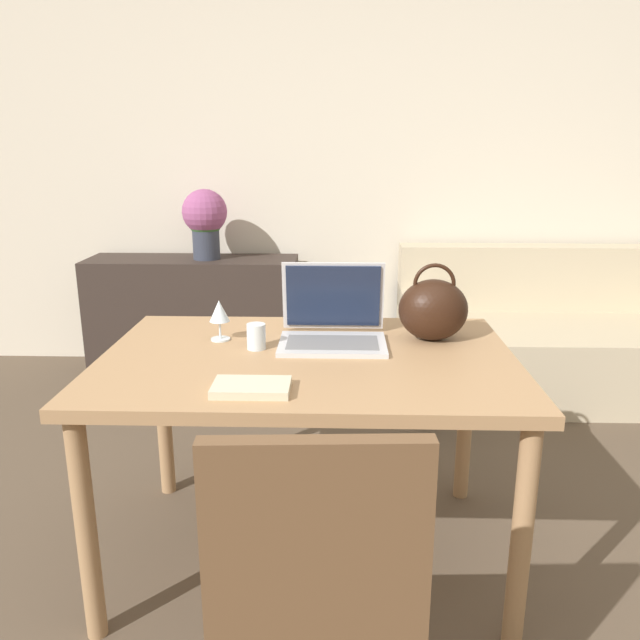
{
  "coord_description": "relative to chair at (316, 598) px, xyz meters",
  "views": [
    {
      "loc": [
        -0.02,
        -1.36,
        1.42
      ],
      "look_at": [
        -0.08,
        0.59,
        0.88
      ],
      "focal_mm": 35.0,
      "sensor_mm": 36.0,
      "label": 1
    }
  ],
  "objects": [
    {
      "name": "couch",
      "position": [
        1.36,
        2.51,
        -0.23
      ],
      "size": [
        1.86,
        0.92,
        0.82
      ],
      "color": "#C1B293",
      "rests_on": "ground_plane"
    },
    {
      "name": "wine_glass",
      "position": [
        -0.38,
        1.01,
        0.34
      ],
      "size": [
        0.07,
        0.07,
        0.14
      ],
      "color": "silver",
      "rests_on": "dining_table"
    },
    {
      "name": "wall_back",
      "position": [
        0.06,
        3.01,
        0.84
      ],
      "size": [
        10.0,
        0.06,
        2.7
      ],
      "color": "beige",
      "rests_on": "ground_plane"
    },
    {
      "name": "drinking_glass",
      "position": [
        -0.23,
        0.91,
        0.29
      ],
      "size": [
        0.06,
        0.06,
        0.09
      ],
      "color": "silver",
      "rests_on": "dining_table"
    },
    {
      "name": "laptop",
      "position": [
        0.02,
        1.02,
        0.32
      ],
      "size": [
        0.37,
        0.31,
        0.27
      ],
      "color": "silver",
      "rests_on": "dining_table"
    },
    {
      "name": "handbag",
      "position": [
        0.38,
        1.04,
        0.36
      ],
      "size": [
        0.24,
        0.19,
        0.27
      ],
      "color": "black",
      "rests_on": "dining_table"
    },
    {
      "name": "book",
      "position": [
        -0.2,
        0.53,
        0.26
      ],
      "size": [
        0.22,
        0.14,
        0.02
      ],
      "rotation": [
        0.0,
        0.0,
        0.0
      ],
      "color": "beige",
      "rests_on": "dining_table"
    },
    {
      "name": "chair",
      "position": [
        0.0,
        0.0,
        0.0
      ],
      "size": [
        0.46,
        0.46,
        0.94
      ],
      "rotation": [
        0.0,
        0.0,
        0.05
      ],
      "color": "brown",
      "rests_on": "ground_plane"
    },
    {
      "name": "sideboard",
      "position": [
        -0.88,
        2.73,
        -0.14
      ],
      "size": [
        1.31,
        0.4,
        0.74
      ],
      "color": "#332823",
      "rests_on": "ground_plane"
    },
    {
      "name": "dining_table",
      "position": [
        -0.06,
        0.85,
        0.16
      ],
      "size": [
        1.36,
        0.93,
        0.76
      ],
      "color": "#A87F56",
      "rests_on": "ground_plane"
    },
    {
      "name": "flower_vase",
      "position": [
        -0.78,
        2.72,
        0.48
      ],
      "size": [
        0.27,
        0.27,
        0.43
      ],
      "color": "#333847",
      "rests_on": "sideboard"
    }
  ]
}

